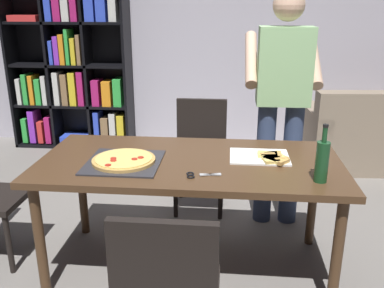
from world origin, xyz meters
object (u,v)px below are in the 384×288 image
at_px(chair_far_side, 201,147).
at_px(wine_bottle, 322,160).
at_px(dining_table, 190,171).
at_px(person_serving_pizza, 282,97).
at_px(bookshelf, 73,69).
at_px(kitchen_scissors, 198,175).
at_px(pepperoni_pizza_on_tray, 124,161).

distance_m(chair_far_side, wine_bottle, 1.43).
distance_m(dining_table, person_serving_pizza, 0.98).
bearing_deg(bookshelf, dining_table, -55.87).
height_order(bookshelf, kitchen_scissors, bookshelf).
bearing_deg(chair_far_side, person_serving_pizza, -19.75).
height_order(dining_table, wine_bottle, wine_bottle).
bearing_deg(person_serving_pizza, bookshelf, 143.00).
distance_m(pepperoni_pizza_on_tray, wine_bottle, 1.12).
xyz_separation_m(bookshelf, kitchen_scissors, (1.68, -2.62, -0.17)).
bearing_deg(kitchen_scissors, bookshelf, 122.64).
xyz_separation_m(chair_far_side, bookshelf, (-1.61, 1.45, 0.41)).
bearing_deg(kitchen_scissors, dining_table, 105.54).
relative_size(pepperoni_pizza_on_tray, wine_bottle, 1.37).
xyz_separation_m(person_serving_pizza, pepperoni_pizza_on_tray, (-1.00, -0.79, -0.23)).
distance_m(chair_far_side, kitchen_scissors, 1.19).
relative_size(chair_far_side, kitchen_scissors, 4.56).
xyz_separation_m(dining_table, kitchen_scissors, (0.07, -0.24, 0.08)).
bearing_deg(wine_bottle, kitchen_scissors, 178.88).
distance_m(person_serving_pizza, kitchen_scissors, 1.12).
relative_size(dining_table, pepperoni_pizza_on_tray, 4.20).
bearing_deg(wine_bottle, chair_far_side, 121.56).
bearing_deg(dining_table, wine_bottle, -19.59).
height_order(bookshelf, wine_bottle, bookshelf).
xyz_separation_m(wine_bottle, kitchen_scissors, (-0.65, 0.01, -0.11)).
distance_m(wine_bottle, kitchen_scissors, 0.66).
xyz_separation_m(pepperoni_pizza_on_tray, wine_bottle, (1.11, -0.16, 0.10)).
bearing_deg(chair_far_side, bookshelf, 137.89).
bearing_deg(dining_table, person_serving_pizza, 48.73).
xyz_separation_m(dining_table, pepperoni_pizza_on_tray, (-0.38, -0.09, 0.09)).
relative_size(person_serving_pizza, kitchen_scissors, 8.87).
bearing_deg(pepperoni_pizza_on_tray, kitchen_scissors, -18.61).
distance_m(chair_far_side, bookshelf, 2.21).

